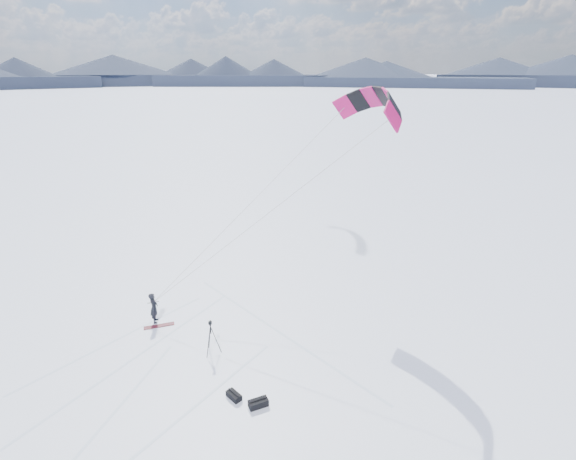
{
  "coord_description": "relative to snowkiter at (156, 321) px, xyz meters",
  "views": [
    {
      "loc": [
        3.47,
        -13.77,
        11.84
      ],
      "look_at": [
        5.33,
        5.83,
        4.19
      ],
      "focal_mm": 26.0,
      "sensor_mm": 36.0,
      "label": 1
    }
  ],
  "objects": [
    {
      "name": "ground",
      "position": [
        1.46,
        -4.58,
        0.0
      ],
      "size": [
        1800.0,
        1800.0,
        0.0
      ],
      "primitive_type": "plane",
      "color": "white"
    },
    {
      "name": "horizon_hills",
      "position": [
        1.46,
        -4.58,
        4.2
      ],
      "size": [
        704.84,
        706.81,
        9.77
      ],
      "color": "#20273E",
      "rests_on": "ground"
    },
    {
      "name": "snow_tracks",
      "position": [
        0.02,
        -4.9,
        0.0
      ],
      "size": [
        13.93,
        10.25,
        0.01
      ],
      "color": "silver",
      "rests_on": "ground"
    },
    {
      "name": "snowkiter",
      "position": [
        0.0,
        0.0,
        0.0
      ],
      "size": [
        0.44,
        0.62,
        1.59
      ],
      "primitive_type": "imported",
      "rotation": [
        0.0,
        0.0,
        1.67
      ],
      "color": "black",
      "rests_on": "ground"
    },
    {
      "name": "snowboard",
      "position": [
        0.24,
        -0.43,
        0.02
      ],
      "size": [
        1.47,
        0.57,
        0.04
      ],
      "primitive_type": "cube",
      "rotation": [
        0.0,
        0.0,
        0.22
      ],
      "color": "maroon",
      "rests_on": "ground"
    },
    {
      "name": "tripod",
      "position": [
        3.01,
        -2.73,
        1.03
      ],
      "size": [
        0.65,
        0.73,
        1.61
      ],
      "rotation": [
        0.0,
        0.0,
        -0.05
      ],
      "color": "black",
      "rests_on": "ground"
    },
    {
      "name": "gear_bag_a",
      "position": [
        4.97,
        -6.11,
        0.15
      ],
      "size": [
        0.8,
        0.56,
        0.33
      ],
      "rotation": [
        0.0,
        0.0,
        0.32
      ],
      "color": "black",
      "rests_on": "ground"
    },
    {
      "name": "gear_bag_b",
      "position": [
        4.04,
        -5.62,
        0.13
      ],
      "size": [
        0.64,
        0.69,
        0.29
      ],
      "rotation": [
        0.0,
        0.0,
        -0.89
      ],
      "color": "black",
      "rests_on": "ground"
    },
    {
      "name": "power_kite",
      "position": [
        11.09,
        2.39,
        10.16
      ],
      "size": [
        12.34,
        5.66,
        9.96
      ],
      "color": "#AE0E53",
      "rests_on": "ground"
    }
  ]
}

